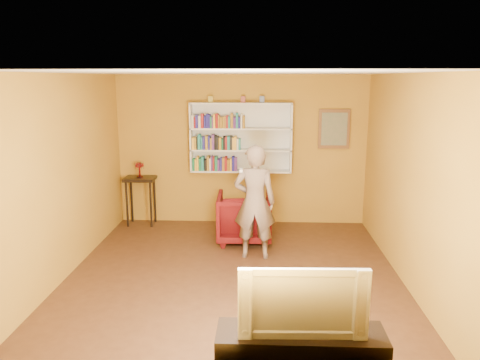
# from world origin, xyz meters

# --- Properties ---
(room_shell) EXTENTS (5.30, 5.80, 2.88)m
(room_shell) POSITION_xyz_m (0.00, 0.00, 1.02)
(room_shell) COLOR #3F2414
(room_shell) RESTS_ON ground
(bookshelf) EXTENTS (1.80, 0.29, 1.23)m
(bookshelf) POSITION_xyz_m (0.00, 2.41, 1.59)
(bookshelf) COLOR silver
(bookshelf) RESTS_ON room_shell
(books_row_lower) EXTENTS (0.79, 0.19, 0.27)m
(books_row_lower) POSITION_xyz_m (-0.46, 2.30, 1.13)
(books_row_lower) COLOR #186D43
(books_row_lower) RESTS_ON bookshelf
(books_row_middle) EXTENTS (0.86, 0.19, 0.27)m
(books_row_middle) POSITION_xyz_m (-0.44, 2.30, 1.51)
(books_row_middle) COLOR yellow
(books_row_middle) RESTS_ON bookshelf
(books_row_upper) EXTENTS (0.93, 0.19, 0.26)m
(books_row_upper) POSITION_xyz_m (-0.40, 2.30, 1.89)
(books_row_upper) COLOR silver
(books_row_upper) RESTS_ON bookshelf
(ornament_left) EXTENTS (0.08, 0.08, 0.11)m
(ornament_left) POSITION_xyz_m (-0.53, 2.35, 2.27)
(ornament_left) COLOR #B09D32
(ornament_left) RESTS_ON bookshelf
(ornament_centre) EXTENTS (0.08, 0.08, 0.11)m
(ornament_centre) POSITION_xyz_m (0.04, 2.35, 2.27)
(ornament_centre) COLOR #963F32
(ornament_centre) RESTS_ON bookshelf
(ornament_right) EXTENTS (0.08, 0.08, 0.12)m
(ornament_right) POSITION_xyz_m (0.37, 2.35, 2.27)
(ornament_right) COLOR slate
(ornament_right) RESTS_ON bookshelf
(framed_painting) EXTENTS (0.55, 0.05, 0.70)m
(framed_painting) POSITION_xyz_m (1.65, 2.46, 1.75)
(framed_painting) COLOR brown
(framed_painting) RESTS_ON room_shell
(console_table) EXTENTS (0.54, 0.41, 0.89)m
(console_table) POSITION_xyz_m (-1.82, 2.25, 0.73)
(console_table) COLOR black
(console_table) RESTS_ON ground
(ruby_lustre) EXTENTS (0.17, 0.17, 0.27)m
(ruby_lustre) POSITION_xyz_m (-1.82, 2.25, 1.08)
(ruby_lustre) COLOR maroon
(ruby_lustre) RESTS_ON console_table
(armchair) EXTENTS (0.88, 0.91, 0.81)m
(armchair) POSITION_xyz_m (0.10, 1.44, 0.40)
(armchair) COLOR #42040A
(armchair) RESTS_ON ground
(person) EXTENTS (0.64, 0.44, 1.70)m
(person) POSITION_xyz_m (0.27, 0.74, 0.85)
(person) COLOR #705C52
(person) RESTS_ON ground
(game_remote) EXTENTS (0.04, 0.15, 0.04)m
(game_remote) POSITION_xyz_m (0.09, 0.35, 1.41)
(game_remote) COLOR white
(game_remote) RESTS_ON person
(tv_cabinet) EXTENTS (1.45, 0.43, 0.52)m
(tv_cabinet) POSITION_xyz_m (0.72, -2.25, 0.26)
(tv_cabinet) COLOR black
(tv_cabinet) RESTS_ON ground
(television) EXTENTS (1.08, 0.18, 0.62)m
(television) POSITION_xyz_m (0.72, -2.25, 0.83)
(television) COLOR black
(television) RESTS_ON tv_cabinet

